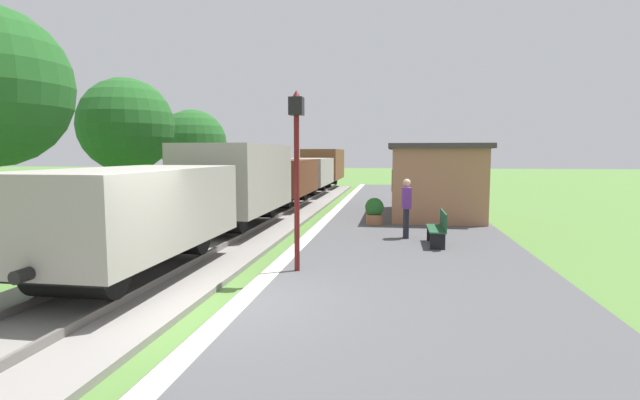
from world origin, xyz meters
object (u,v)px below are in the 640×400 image
Objects in this scene: station_hut at (434,180)px; bench_near_hut at (439,228)px; lamp_post_near at (297,148)px; bench_down_platform at (418,192)px; potted_planter at (374,211)px; tree_field_left at (193,144)px; tree_trackside_far at (126,126)px; person_waiting at (406,206)px; freight_train at (284,177)px.

bench_near_hut is (-0.34, -6.30, -0.93)m from station_hut.
lamp_post_near reaches higher than bench_near_hut.
lamp_post_near is (-3.15, -14.98, 2.08)m from bench_down_platform.
tree_field_left is (-9.91, 7.62, 2.47)m from potted_planter.
station_hut is 6.38m from bench_near_hut.
lamp_post_near reaches higher than station_hut.
bench_down_platform is 8.41m from potted_planter.
bench_down_platform is at bearing 30.48° from tree_trackside_far.
potted_planter is 7.21m from lamp_post_near.
tree_trackside_far is at bearing -172.87° from station_hut.
station_hut is 3.68m from potted_planter.
bench_near_hut is at bearing -62.15° from potted_planter.
tree_field_left is (-8.60, 14.40, 0.40)m from lamp_post_near.
person_waiting is (-0.83, -10.75, 0.46)m from bench_down_platform.
tree_field_left is (-5.30, 1.49, 1.67)m from freight_train.
person_waiting is at bearing -102.36° from station_hut.
lamp_post_near is at bearing 55.01° from person_waiting.
station_hut is 12.35m from tree_trackside_far.
freight_train is 7.72m from potted_planter.
tree_trackside_far reaches higher than freight_train.
tree_field_left reaches higher than person_waiting.
potted_planter is 10.42m from tree_trackside_far.
freight_train is 7.50m from tree_trackside_far.
lamp_post_near is (-3.50, -9.58, 1.15)m from station_hut.
bench_near_hut is at bearing 125.03° from person_waiting.
freight_train is 21.73× the size of bench_near_hut.
bench_near_hut is 16.37m from tree_field_left.
bench_near_hut is 1.64× the size of potted_planter.
tree_field_left is (-11.75, -0.58, 2.48)m from bench_down_platform.
person_waiting is (-1.17, -5.35, -0.47)m from station_hut.
freight_train is at bearing -15.68° from tree_field_left.
bench_near_hut is at bearing -93.13° from station_hut.
lamp_post_near is at bearing -75.65° from freight_train.
station_hut is at bearing -86.34° from bench_down_platform.
person_waiting is 0.46× the size of lamp_post_near.
station_hut is at bearing 69.95° from lamp_post_near.
potted_planter is 12.75m from tree_field_left.
bench_down_platform is (6.45, 2.06, -0.80)m from freight_train.
tree_trackside_far reaches higher than potted_planter.
tree_field_left is at bearing 136.60° from bench_near_hut.
person_waiting reaches higher than potted_planter.
bench_near_hut is 0.41× the size of lamp_post_near.
bench_down_platform is at bearing -100.61° from person_waiting.
bench_down_platform is at bearing 90.00° from bench_near_hut.
bench_near_hut is 13.03m from tree_trackside_far.
tree_trackside_far reaches higher than bench_down_platform.
bench_down_platform is 13.95m from tree_trackside_far.
bench_near_hut is at bearing -56.16° from freight_train.
station_hut is 1.57× the size of lamp_post_near.
bench_near_hut is (6.45, -9.63, -0.80)m from freight_train.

